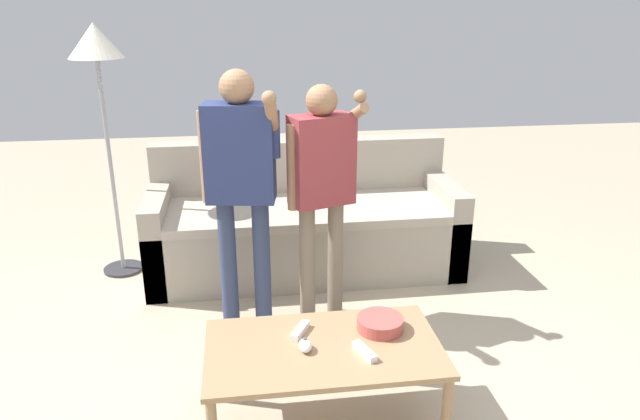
{
  "coord_description": "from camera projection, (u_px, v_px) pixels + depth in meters",
  "views": [
    {
      "loc": [
        -0.33,
        -2.4,
        1.86
      ],
      "look_at": [
        0.05,
        0.28,
        0.88
      ],
      "focal_mm": 32.63,
      "sensor_mm": 36.0,
      "label": 1
    }
  ],
  "objects": [
    {
      "name": "floor_lamp",
      "position": [
        97.0,
        59.0,
        3.73
      ],
      "size": [
        0.35,
        0.35,
        1.72
      ],
      "color": "#2D2D33",
      "rests_on": "ground"
    },
    {
      "name": "game_remote_wand_near",
      "position": [
        300.0,
        330.0,
        2.64
      ],
      "size": [
        0.1,
        0.15,
        0.03
      ],
      "color": "white",
      "rests_on": "coffee_table"
    },
    {
      "name": "player_left",
      "position": [
        241.0,
        173.0,
        3.22
      ],
      "size": [
        0.44,
        0.38,
        1.52
      ],
      "color": "#2D3856",
      "rests_on": "ground"
    },
    {
      "name": "game_remote_nunchuk",
      "position": [
        305.0,
        345.0,
        2.51
      ],
      "size": [
        0.06,
        0.09,
        0.05
      ],
      "color": "white",
      "rests_on": "coffee_table"
    },
    {
      "name": "game_remote_wand_far",
      "position": [
        365.0,
        351.0,
        2.48
      ],
      "size": [
        0.09,
        0.15,
        0.03
      ],
      "color": "white",
      "rests_on": "coffee_table"
    },
    {
      "name": "ground_plane",
      "position": [
        318.0,
        393.0,
        2.92
      ],
      "size": [
        12.0,
        12.0,
        0.0
      ],
      "primitive_type": "plane",
      "color": "tan"
    },
    {
      "name": "player_center",
      "position": [
        322.0,
        178.0,
        3.32
      ],
      "size": [
        0.45,
        0.29,
        1.43
      ],
      "color": "#756656",
      "rests_on": "ground"
    },
    {
      "name": "snack_bowl",
      "position": [
        380.0,
        324.0,
        2.67
      ],
      "size": [
        0.21,
        0.21,
        0.06
      ],
      "primitive_type": "cylinder",
      "color": "#B24C47",
      "rests_on": "coffee_table"
    },
    {
      "name": "coffee_table",
      "position": [
        324.0,
        356.0,
        2.56
      ],
      "size": [
        1.03,
        0.59,
        0.43
      ],
      "color": "#997551",
      "rests_on": "ground"
    },
    {
      "name": "couch",
      "position": [
        304.0,
        226.0,
        4.22
      ],
      "size": [
        2.17,
        0.84,
        0.88
      ],
      "color": "#9E9384",
      "rests_on": "ground"
    }
  ]
}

